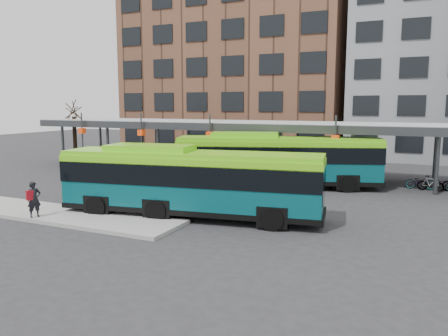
# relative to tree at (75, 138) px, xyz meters

# --- Properties ---
(ground) EXTENTS (120.00, 120.00, 0.00)m
(ground) POSITION_rel_tree_xyz_m (18.00, -12.00, -2.43)
(ground) COLOR #28282B
(ground) RESTS_ON ground
(boarding_island) EXTENTS (14.00, 3.00, 0.18)m
(boarding_island) POSITION_rel_tree_xyz_m (12.50, -15.00, -2.34)
(boarding_island) COLOR gray
(boarding_island) RESTS_ON ground
(canopy) EXTENTS (40.00, 6.53, 4.80)m
(canopy) POSITION_rel_tree_xyz_m (17.94, 0.87, 1.47)
(canopy) COLOR #999B9E
(canopy) RESTS_ON ground
(tree) EXTENTS (1.64, 1.64, 5.60)m
(tree) POSITION_rel_tree_xyz_m (0.00, 0.00, 0.00)
(tree) COLOR black
(tree) RESTS_ON ground
(building_brick) EXTENTS (26.00, 14.00, 22.00)m
(building_brick) POSITION_rel_tree_xyz_m (8.00, 20.00, 8.57)
(building_brick) COLOR brown
(building_brick) RESTS_ON ground
(bus_front) EXTENTS (12.98, 4.64, 3.51)m
(bus_front) POSITION_rel_tree_xyz_m (18.91, -12.45, -0.61)
(bus_front) COLOR #074950
(bus_front) RESTS_ON ground
(bus_rear) EXTENTS (13.43, 6.88, 3.65)m
(bus_rear) POSITION_rel_tree_xyz_m (20.37, -3.15, -0.54)
(bus_rear) COLOR #074950
(bus_rear) RESTS_ON ground
(pedestrian) EXTENTS (0.64, 0.74, 1.71)m
(pedestrian) POSITION_rel_tree_xyz_m (12.56, -16.15, -1.39)
(pedestrian) COLOR black
(pedestrian) RESTS_ON boarding_island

